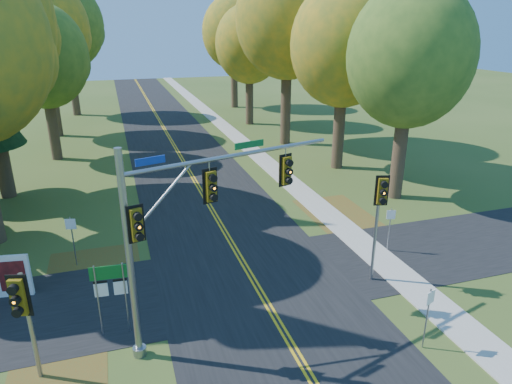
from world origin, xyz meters
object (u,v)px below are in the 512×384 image
object	(u,v)px
info_kiosk	(14,276)
route_sign_cluster	(110,285)
traffic_mast	(186,217)
east_signal_pole	(380,203)

from	to	relation	value
info_kiosk	route_sign_cluster	bearing A→B (deg)	-35.07
traffic_mast	route_sign_cluster	world-z (taller)	traffic_mast
route_sign_cluster	info_kiosk	bearing A→B (deg)	140.54
traffic_mast	east_signal_pole	distance (m)	8.04
traffic_mast	east_signal_pole	world-z (taller)	traffic_mast
east_signal_pole	info_kiosk	size ratio (longest dim) A/B	2.65
info_kiosk	east_signal_pole	bearing A→B (deg)	-4.41
traffic_mast	east_signal_pole	size ratio (longest dim) A/B	1.58
traffic_mast	east_signal_pole	xyz separation A→B (m)	(7.90, 1.19, -0.93)
east_signal_pole	traffic_mast	bearing A→B (deg)	-156.07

